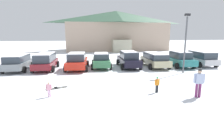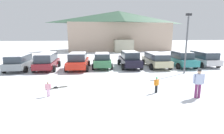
{
  "view_description": "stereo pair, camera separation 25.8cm",
  "coord_description": "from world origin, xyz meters",
  "px_view_note": "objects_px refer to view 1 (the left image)",
  "views": [
    {
      "loc": [
        -1.86,
        -6.82,
        3.61
      ],
      "look_at": [
        -0.04,
        6.18,
        1.07
      ],
      "focal_mm": 28.0,
      "sensor_mm": 36.0,
      "label": 1
    },
    {
      "loc": [
        -1.6,
        -6.86,
        3.61
      ],
      "look_at": [
        -0.04,
        6.18,
        1.07
      ],
      "focal_mm": 28.0,
      "sensor_mm": 36.0,
      "label": 2
    }
  ],
  "objects_px": {
    "parked_beige_suv": "(155,59)",
    "skier_child_in_pink_snowsuit": "(49,89)",
    "parked_grey_wagon": "(18,62)",
    "parked_silver_wagon": "(201,58)",
    "lamp_post": "(186,40)",
    "parked_maroon_van": "(46,61)",
    "pair_of_skis": "(57,88)",
    "skier_child_in_orange_jacket": "(157,84)",
    "parked_red_sedan": "(77,61)",
    "skier_adult_in_blue_parka": "(199,81)",
    "parked_teal_hatchback": "(180,59)",
    "parked_green_coupe": "(101,60)",
    "parked_black_sedan": "(129,59)",
    "ski_lodge": "(116,30)"
  },
  "relations": [
    {
      "from": "ski_lodge",
      "to": "parked_grey_wagon",
      "type": "distance_m",
      "value": 24.26
    },
    {
      "from": "skier_child_in_orange_jacket",
      "to": "lamp_post",
      "type": "height_order",
      "value": "lamp_post"
    },
    {
      "from": "parked_grey_wagon",
      "to": "skier_adult_in_blue_parka",
      "type": "distance_m",
      "value": 15.9
    },
    {
      "from": "parked_grey_wagon",
      "to": "lamp_post",
      "type": "xyz_separation_m",
      "value": [
        15.47,
        -3.27,
        2.14
      ]
    },
    {
      "from": "parked_red_sedan",
      "to": "skier_adult_in_blue_parka",
      "type": "relative_size",
      "value": 2.88
    },
    {
      "from": "lamp_post",
      "to": "parked_beige_suv",
      "type": "bearing_deg",
      "value": 114.87
    },
    {
      "from": "parked_maroon_van",
      "to": "parked_green_coupe",
      "type": "distance_m",
      "value": 5.62
    },
    {
      "from": "parked_grey_wagon",
      "to": "parked_silver_wagon",
      "type": "relative_size",
      "value": 0.99
    },
    {
      "from": "ski_lodge",
      "to": "lamp_post",
      "type": "xyz_separation_m",
      "value": [
        2.43,
        -23.45,
        -1.21
      ]
    },
    {
      "from": "parked_grey_wagon",
      "to": "parked_green_coupe",
      "type": "relative_size",
      "value": 0.94
    },
    {
      "from": "parked_black_sedan",
      "to": "skier_child_in_pink_snowsuit",
      "type": "distance_m",
      "value": 10.47
    },
    {
      "from": "parked_black_sedan",
      "to": "pair_of_skis",
      "type": "relative_size",
      "value": 3.33
    },
    {
      "from": "parked_beige_suv",
      "to": "skier_child_in_pink_snowsuit",
      "type": "relative_size",
      "value": 5.19
    },
    {
      "from": "pair_of_skis",
      "to": "lamp_post",
      "type": "height_order",
      "value": "lamp_post"
    },
    {
      "from": "parked_black_sedan",
      "to": "lamp_post",
      "type": "height_order",
      "value": "lamp_post"
    },
    {
      "from": "parked_red_sedan",
      "to": "parked_beige_suv",
      "type": "distance_m",
      "value": 8.27
    },
    {
      "from": "skier_child_in_orange_jacket",
      "to": "skier_child_in_pink_snowsuit",
      "type": "relative_size",
      "value": 1.11
    },
    {
      "from": "skier_adult_in_blue_parka",
      "to": "parked_teal_hatchback",
      "type": "bearing_deg",
      "value": 67.16
    },
    {
      "from": "parked_black_sedan",
      "to": "skier_adult_in_blue_parka",
      "type": "relative_size",
      "value": 2.82
    },
    {
      "from": "parked_grey_wagon",
      "to": "parked_black_sedan",
      "type": "distance_m",
      "value": 11.12
    },
    {
      "from": "parked_maroon_van",
      "to": "parked_red_sedan",
      "type": "distance_m",
      "value": 3.11
    },
    {
      "from": "parked_silver_wagon",
      "to": "skier_adult_in_blue_parka",
      "type": "height_order",
      "value": "skier_adult_in_blue_parka"
    },
    {
      "from": "parked_green_coupe",
      "to": "skier_child_in_orange_jacket",
      "type": "xyz_separation_m",
      "value": [
        2.76,
        -8.56,
        -0.24
      ]
    },
    {
      "from": "parked_maroon_van",
      "to": "pair_of_skis",
      "type": "height_order",
      "value": "parked_maroon_van"
    },
    {
      "from": "skier_child_in_orange_jacket",
      "to": "parked_red_sedan",
      "type": "bearing_deg",
      "value": 123.23
    },
    {
      "from": "pair_of_skis",
      "to": "parked_silver_wagon",
      "type": "bearing_deg",
      "value": 23.42
    },
    {
      "from": "parked_grey_wagon",
      "to": "lamp_post",
      "type": "relative_size",
      "value": 0.78
    },
    {
      "from": "parked_green_coupe",
      "to": "parked_beige_suv",
      "type": "height_order",
      "value": "parked_green_coupe"
    },
    {
      "from": "parked_teal_hatchback",
      "to": "skier_adult_in_blue_parka",
      "type": "relative_size",
      "value": 2.69
    },
    {
      "from": "parked_maroon_van",
      "to": "parked_beige_suv",
      "type": "xyz_separation_m",
      "value": [
        11.38,
        -0.13,
        -0.06
      ]
    },
    {
      "from": "parked_red_sedan",
      "to": "skier_child_in_orange_jacket",
      "type": "relative_size",
      "value": 4.86
    },
    {
      "from": "skier_child_in_orange_jacket",
      "to": "lamp_post",
      "type": "relative_size",
      "value": 0.19
    },
    {
      "from": "parked_teal_hatchback",
      "to": "parked_silver_wagon",
      "type": "distance_m",
      "value": 2.68
    },
    {
      "from": "skier_child_in_orange_jacket",
      "to": "pair_of_skis",
      "type": "bearing_deg",
      "value": 164.75
    },
    {
      "from": "parked_teal_hatchback",
      "to": "ski_lodge",
      "type": "bearing_deg",
      "value": 100.51
    },
    {
      "from": "parked_black_sedan",
      "to": "skier_child_in_pink_snowsuit",
      "type": "xyz_separation_m",
      "value": [
        -6.58,
        -8.14,
        -0.37
      ]
    },
    {
      "from": "parked_grey_wagon",
      "to": "parked_teal_hatchback",
      "type": "distance_m",
      "value": 16.8
    },
    {
      "from": "parked_maroon_van",
      "to": "parked_teal_hatchback",
      "type": "distance_m",
      "value": 14.2
    },
    {
      "from": "parked_maroon_van",
      "to": "parked_green_coupe",
      "type": "height_order",
      "value": "parked_maroon_van"
    },
    {
      "from": "parked_red_sedan",
      "to": "skier_child_in_pink_snowsuit",
      "type": "relative_size",
      "value": 5.39
    },
    {
      "from": "parked_grey_wagon",
      "to": "parked_black_sedan",
      "type": "bearing_deg",
      "value": 1.0
    },
    {
      "from": "skier_adult_in_blue_parka",
      "to": "lamp_post",
      "type": "height_order",
      "value": "lamp_post"
    },
    {
      "from": "parked_red_sedan",
      "to": "skier_child_in_orange_jacket",
      "type": "bearing_deg",
      "value": -56.77
    },
    {
      "from": "parked_maroon_van",
      "to": "ski_lodge",
      "type": "bearing_deg",
      "value": 62.58
    },
    {
      "from": "parked_grey_wagon",
      "to": "parked_black_sedan",
      "type": "height_order",
      "value": "parked_black_sedan"
    },
    {
      "from": "parked_red_sedan",
      "to": "pair_of_skis",
      "type": "relative_size",
      "value": 3.4
    },
    {
      "from": "parked_grey_wagon",
      "to": "parked_maroon_van",
      "type": "bearing_deg",
      "value": 1.59
    },
    {
      "from": "parked_grey_wagon",
      "to": "skier_child_in_pink_snowsuit",
      "type": "relative_size",
      "value": 4.63
    },
    {
      "from": "parked_maroon_van",
      "to": "skier_child_in_pink_snowsuit",
      "type": "relative_size",
      "value": 4.95
    },
    {
      "from": "parked_green_coupe",
      "to": "parked_beige_suv",
      "type": "xyz_separation_m",
      "value": [
        5.77,
        -0.53,
        0.04
      ]
    }
  ]
}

